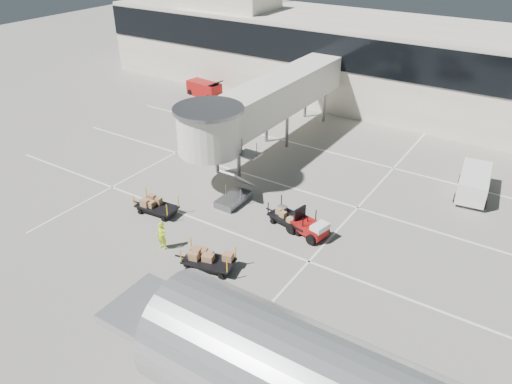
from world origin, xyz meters
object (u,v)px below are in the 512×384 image
box_cart_far (156,206)px  box_cart_near (208,260)px  baggage_tug (309,227)px  ground_worker (162,236)px  suitcase_cart (291,218)px  belt_loader (204,89)px  minivan (474,181)px

box_cart_far → box_cart_near: bearing=-28.5°
baggage_tug → ground_worker: ground_worker is taller
suitcase_cart → baggage_tug: bearing=-4.1°
box_cart_near → box_cart_far: bearing=143.0°
box_cart_far → ground_worker: ground_worker is taller
baggage_tug → ground_worker: 8.84m
ground_worker → belt_loader: (-15.10, 23.17, -0.15)m
box_cart_near → minivan: bearing=44.2°
baggage_tug → ground_worker: size_ratio=1.47×
box_cart_near → minivan: (10.39, 16.68, 0.52)m
baggage_tug → box_cart_far: size_ratio=0.78×
box_cart_near → ground_worker: ground_worker is taller
baggage_tug → suitcase_cart: (-1.42, 0.35, -0.08)m
baggage_tug → box_cart_far: 10.10m
suitcase_cart → box_cart_near: size_ratio=1.02×
box_cart_far → minivan: minivan is taller
minivan → baggage_tug: bearing=-131.3°
ground_worker → minivan: size_ratio=0.38×
suitcase_cart → ground_worker: ground_worker is taller
baggage_tug → belt_loader: 27.65m
suitcase_cart → box_cart_far: 8.90m
box_cart_near → ground_worker: size_ratio=1.98×
box_cart_near → belt_loader: bearing=114.7°
baggage_tug → ground_worker: bearing=-125.1°
box_cart_far → minivan: 21.84m
minivan → belt_loader: 29.59m
ground_worker → minivan: (13.77, 16.67, 0.15)m
ground_worker → minivan: bearing=49.5°
suitcase_cart → minivan: size_ratio=0.76×
box_cart_near → box_cart_far: 6.99m
baggage_tug → box_cart_near: (-3.15, -5.95, -0.05)m
minivan → belt_loader: belt_loader is taller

